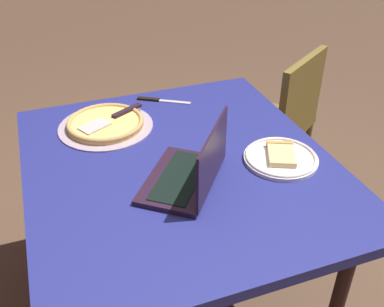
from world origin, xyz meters
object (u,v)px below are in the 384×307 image
at_px(dining_table, 180,178).
at_px(pizza_tray, 106,123).
at_px(chair_near, 274,118).
at_px(table_knife, 158,100).
at_px(laptop, 191,172).
at_px(pizza_plate, 281,157).

xyz_separation_m(dining_table, pizza_tray, (0.33, 0.19, 0.09)).
bearing_deg(chair_near, table_knife, 99.47).
height_order(laptop, pizza_tray, laptop).
distance_m(pizza_plate, table_knife, 0.65).
bearing_deg(pizza_tray, dining_table, -149.56).
xyz_separation_m(table_knife, chair_near, (0.11, -0.67, -0.27)).
height_order(laptop, table_knife, laptop).
relative_size(laptop, pizza_plate, 1.48).
bearing_deg(pizza_plate, chair_near, -29.35).
distance_m(laptop, table_knife, 0.62).
xyz_separation_m(dining_table, chair_near, (0.59, -0.73, -0.20)).
height_order(pizza_plate, pizza_tray, pizza_plate).
bearing_deg(pizza_plate, dining_table, 71.75).
xyz_separation_m(laptop, pizza_tray, (0.46, 0.19, -0.03)).
distance_m(table_knife, chair_near, 0.73).
xyz_separation_m(dining_table, table_knife, (0.48, -0.06, 0.08)).
bearing_deg(dining_table, laptop, 178.01).
bearing_deg(table_knife, dining_table, 172.42).
height_order(dining_table, pizza_plate, pizza_plate).
height_order(table_knife, chair_near, chair_near).
height_order(dining_table, laptop, laptop).
bearing_deg(laptop, pizza_tray, 22.40).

